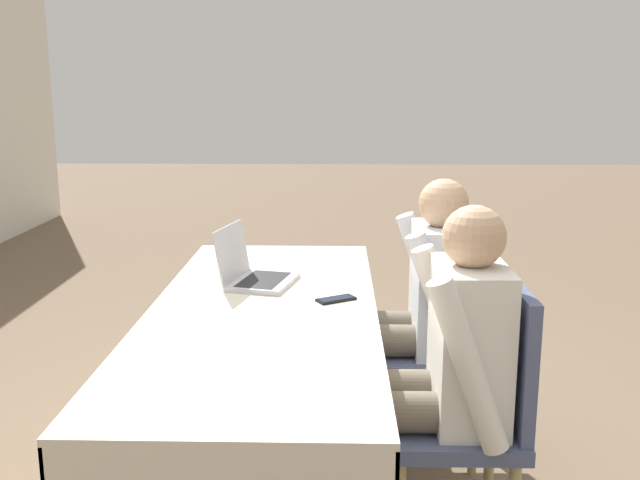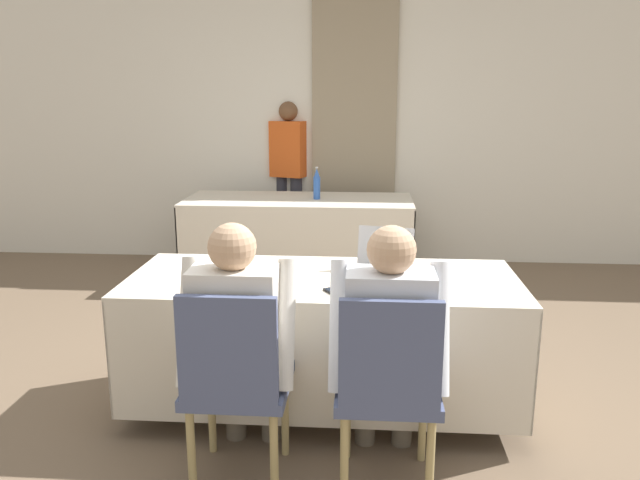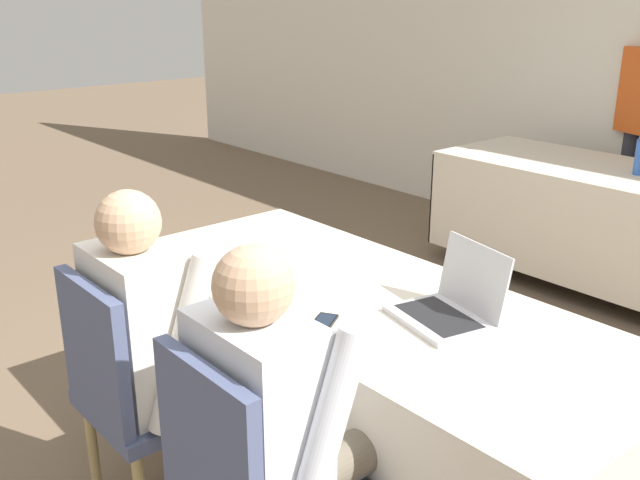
% 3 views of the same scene
% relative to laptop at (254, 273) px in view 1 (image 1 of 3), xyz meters
% --- Properties ---
extents(conference_table_near, '(2.04, 0.83, 0.75)m').
position_rel_laptop_xyz_m(conference_table_near, '(-0.31, -0.07, -0.22)').
color(conference_table_near, beige).
rests_on(conference_table_near, ground_plane).
extents(laptop, '(0.35, 0.33, 0.24)m').
position_rel_laptop_xyz_m(laptop, '(0.00, 0.00, 0.00)').
color(laptop, '#B7B7BC').
rests_on(laptop, conference_table_near).
extents(cell_phone, '(0.13, 0.16, 0.01)m').
position_rel_laptop_xyz_m(cell_phone, '(-0.23, -0.34, -0.04)').
color(cell_phone, black).
rests_on(cell_phone, conference_table_near).
extents(paper_beside_laptop, '(0.26, 0.33, 0.00)m').
position_rel_laptop_xyz_m(paper_beside_laptop, '(-1.12, 0.13, -0.05)').
color(paper_beside_laptop, white).
rests_on(paper_beside_laptop, conference_table_near).
extents(chair_near_left, '(0.44, 0.44, 0.92)m').
position_rel_laptop_xyz_m(chair_near_left, '(-0.63, -0.79, -0.28)').
color(chair_near_left, tan).
rests_on(chair_near_left, ground_plane).
extents(chair_near_right, '(0.44, 0.44, 0.92)m').
position_rel_laptop_xyz_m(chair_near_right, '(0.02, -0.79, -0.28)').
color(chair_near_right, tan).
rests_on(chair_near_right, ground_plane).
extents(person_checkered_shirt, '(0.50, 0.52, 1.18)m').
position_rel_laptop_xyz_m(person_checkered_shirt, '(-0.63, -0.68, -0.12)').
color(person_checkered_shirt, '#665B4C').
rests_on(person_checkered_shirt, ground_plane).
extents(person_white_shirt, '(0.50, 0.52, 1.18)m').
position_rel_laptop_xyz_m(person_white_shirt, '(0.02, -0.68, -0.12)').
color(person_white_shirt, '#665B4C').
rests_on(person_white_shirt, ground_plane).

